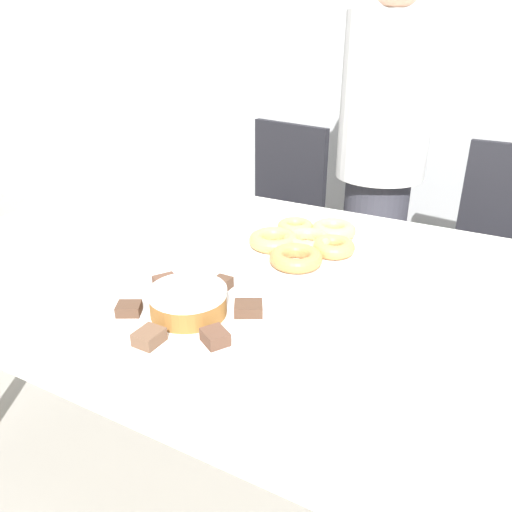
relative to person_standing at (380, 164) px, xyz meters
name	(u,v)px	position (x,y,z in m)	size (l,w,h in m)	color
ground_plane	(267,495)	(0.01, -0.98, -0.80)	(12.00, 12.00, 0.00)	gray
wall_back	(433,26)	(0.01, 0.65, 0.50)	(8.00, 0.05, 2.60)	#A8AAAD
table	(269,300)	(0.01, -0.98, -0.13)	(1.86, 1.06, 0.75)	silver
person_standing	(380,164)	(0.00, 0.00, 0.00)	(0.34, 0.34, 1.53)	#383842
office_chair_left	(268,231)	(-0.48, -0.02, -0.37)	(0.53, 0.53, 0.91)	black
office_chair_right	(497,277)	(0.50, -0.02, -0.37)	(0.46, 0.46, 0.91)	black
plate_cake	(189,315)	(-0.05, -1.23, -0.05)	(0.33, 0.33, 0.01)	white
plate_donuts	(307,248)	(0.03, -0.79, -0.05)	(0.39, 0.39, 0.01)	white
frosted_cake	(188,301)	(-0.05, -1.23, -0.02)	(0.16, 0.16, 0.06)	#9E662D
lamington_0	(215,337)	(0.06, -1.29, -0.03)	(0.06, 0.06, 0.03)	brown
lamington_1	(248,308)	(0.06, -1.17, -0.03)	(0.07, 0.07, 0.02)	#513828
lamington_2	(221,284)	(-0.04, -1.11, -0.03)	(0.04, 0.05, 0.02)	#513828
lamington_3	(167,284)	(-0.15, -1.17, -0.03)	(0.07, 0.07, 0.03)	brown
lamington_4	(129,309)	(-0.15, -1.29, -0.03)	(0.06, 0.06, 0.02)	#513828
lamington_5	(149,337)	(-0.05, -1.35, -0.03)	(0.05, 0.05, 0.03)	brown
donut_0	(307,240)	(0.03, -0.79, -0.03)	(0.13, 0.13, 0.03)	#E5AD66
donut_1	(334,230)	(0.07, -0.70, -0.03)	(0.12, 0.12, 0.04)	#E5AD66
donut_2	(295,227)	(-0.04, -0.72, -0.03)	(0.10, 0.10, 0.03)	tan
donut_3	(274,240)	(-0.05, -0.84, -0.03)	(0.13, 0.13, 0.04)	tan
donut_4	(296,258)	(0.05, -0.92, -0.03)	(0.13, 0.13, 0.04)	#C68447
donut_5	(333,247)	(0.11, -0.81, -0.03)	(0.11, 0.11, 0.04)	#D18E4C
napkin	(41,242)	(-0.64, -1.10, -0.05)	(0.15, 0.14, 0.01)	white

